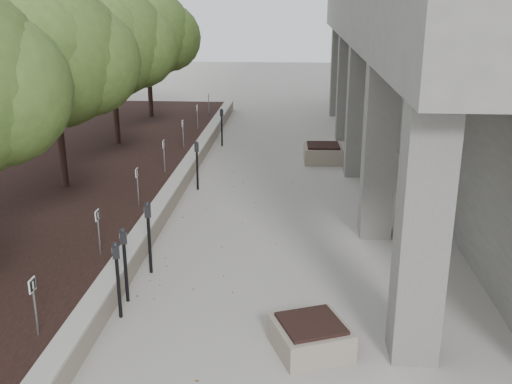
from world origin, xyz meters
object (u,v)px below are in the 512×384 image
(parking_meter_5, at_px, (222,127))
(parking_meter_3, at_px, (149,238))
(crabapple_tree_5, at_px, (148,52))
(planter_back, at_px, (323,153))
(parking_meter_4, at_px, (197,166))
(parking_meter_2, at_px, (125,265))
(parking_meter_1, at_px, (118,280))
(crabapple_tree_3, at_px, (55,86))
(crabapple_tree_4, at_px, (112,65))
(planter_front, at_px, (311,336))

(parking_meter_5, bearing_deg, parking_meter_3, -105.07)
(crabapple_tree_5, bearing_deg, planter_back, -37.29)
(parking_meter_3, bearing_deg, parking_meter_4, 75.89)
(crabapple_tree_5, xyz_separation_m, parking_meter_2, (3.30, -15.63, -2.39))
(crabapple_tree_5, relative_size, parking_meter_1, 3.82)
(crabapple_tree_3, relative_size, crabapple_tree_4, 1.00)
(crabapple_tree_4, relative_size, planter_front, 4.99)
(crabapple_tree_3, relative_size, planter_back, 4.27)
(parking_meter_1, height_order, parking_meter_4, parking_meter_4)
(parking_meter_4, height_order, planter_back, parking_meter_4)
(parking_meter_1, bearing_deg, parking_meter_2, 75.96)
(crabapple_tree_4, bearing_deg, parking_meter_5, 22.29)
(parking_meter_2, bearing_deg, parking_meter_1, -104.59)
(planter_front, bearing_deg, parking_meter_4, 111.16)
(parking_meter_1, height_order, planter_front, parking_meter_1)
(crabapple_tree_4, relative_size, crabapple_tree_5, 1.00)
(parking_meter_3, bearing_deg, crabapple_tree_3, 114.41)
(crabapple_tree_4, bearing_deg, parking_meter_3, -69.91)
(crabapple_tree_4, distance_m, planter_front, 14.01)
(crabapple_tree_4, height_order, planter_back, crabapple_tree_4)
(crabapple_tree_5, relative_size, parking_meter_4, 3.77)
(crabapple_tree_4, bearing_deg, crabapple_tree_3, -90.00)
(crabapple_tree_3, xyz_separation_m, crabapple_tree_5, (0.00, 10.00, 0.00))
(parking_meter_3, height_order, planter_back, parking_meter_3)
(parking_meter_5, bearing_deg, planter_front, -91.62)
(parking_meter_2, bearing_deg, planter_front, -40.69)
(parking_meter_2, bearing_deg, crabapple_tree_4, 88.98)
(parking_meter_3, height_order, parking_meter_5, parking_meter_3)
(planter_back, bearing_deg, parking_meter_4, -137.81)
(crabapple_tree_4, height_order, parking_meter_2, crabapple_tree_4)
(parking_meter_4, distance_m, planter_front, 8.70)
(parking_meter_5, height_order, planter_front, parking_meter_5)
(parking_meter_4, bearing_deg, parking_meter_1, -97.68)
(parking_meter_5, height_order, planter_back, parking_meter_5)
(crabapple_tree_4, distance_m, parking_meter_3, 10.29)
(crabapple_tree_5, bearing_deg, parking_meter_1, -78.37)
(parking_meter_1, height_order, parking_meter_3, parking_meter_3)
(parking_meter_3, bearing_deg, planter_front, -52.63)
(crabapple_tree_5, bearing_deg, parking_meter_5, -45.12)
(parking_meter_4, xyz_separation_m, parking_meter_5, (0.04, 5.35, -0.01))
(crabapple_tree_4, relative_size, parking_meter_2, 3.75)
(crabapple_tree_5, relative_size, planter_back, 4.27)
(parking_meter_1, bearing_deg, planter_front, -31.30)
(parking_meter_5, distance_m, planter_back, 4.21)
(parking_meter_1, xyz_separation_m, parking_meter_2, (-0.04, 0.58, 0.01))
(crabapple_tree_5, xyz_separation_m, parking_meter_5, (3.54, -3.55, -2.41))
(crabapple_tree_3, bearing_deg, parking_meter_1, -61.74)
(crabapple_tree_3, relative_size, parking_meter_3, 3.57)
(parking_meter_3, distance_m, parking_meter_5, 10.86)
(crabapple_tree_3, xyz_separation_m, parking_meter_3, (3.44, -4.41, -2.36))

